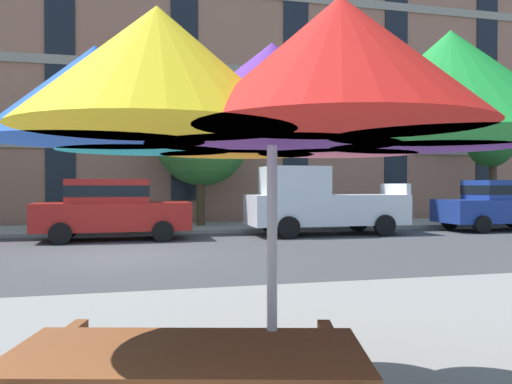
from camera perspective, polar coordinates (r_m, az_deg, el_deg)
ground_plane at (r=11.94m, az=-14.75°, el=-7.00°), size 120.00×120.00×0.00m
sidewalk_far at (r=18.69m, az=-14.48°, el=-4.01°), size 56.00×3.60×0.12m
apartment_building at (r=27.99m, az=-14.41°, el=17.34°), size 47.35×12.08×19.20m
sedan_red at (r=15.55m, az=-15.78°, el=-1.68°), size 4.40×1.98×1.78m
pickup_white at (r=16.65m, az=7.07°, el=-1.24°), size 5.10×2.12×2.20m
sedan_blue at (r=20.15m, az=25.53°, el=-1.18°), size 4.40×1.98×1.78m
street_tree_middle at (r=19.32m, az=-6.15°, el=6.26°), size 3.56×3.68×5.18m
street_tree_right at (r=23.95m, az=24.77°, el=5.42°), size 1.98×2.02×4.74m
patio_umbrella at (r=2.98m, az=1.81°, el=10.23°), size 3.11×3.11×2.42m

